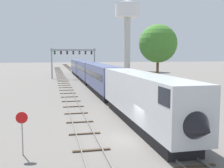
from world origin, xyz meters
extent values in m
plane|color=slate|center=(0.00, 0.00, 0.00)|extent=(400.00, 400.00, 0.00)
cube|color=slate|center=(1.28, 60.00, 0.08)|extent=(0.07, 200.00, 0.16)
cube|color=slate|center=(2.72, 60.00, 0.08)|extent=(0.07, 200.00, 0.16)
cube|color=#473828|center=(2.00, -6.00, 0.05)|extent=(2.60, 0.24, 0.10)
cube|color=#473828|center=(2.00, -2.00, 0.05)|extent=(2.60, 0.24, 0.10)
cube|color=#473828|center=(2.00, 2.00, 0.05)|extent=(2.60, 0.24, 0.10)
cube|color=#473828|center=(2.00, 6.00, 0.05)|extent=(2.60, 0.24, 0.10)
cube|color=#473828|center=(2.00, 10.00, 0.05)|extent=(2.60, 0.24, 0.10)
cube|color=#473828|center=(2.00, 14.00, 0.05)|extent=(2.60, 0.24, 0.10)
cube|color=#473828|center=(2.00, 18.00, 0.05)|extent=(2.60, 0.24, 0.10)
cube|color=#473828|center=(2.00, 22.00, 0.05)|extent=(2.60, 0.24, 0.10)
cube|color=#473828|center=(2.00, 26.00, 0.05)|extent=(2.60, 0.24, 0.10)
cube|color=#473828|center=(2.00, 30.00, 0.05)|extent=(2.60, 0.24, 0.10)
cube|color=#473828|center=(2.00, 34.00, 0.05)|extent=(2.60, 0.24, 0.10)
cube|color=#473828|center=(2.00, 38.00, 0.05)|extent=(2.60, 0.24, 0.10)
cube|color=#473828|center=(2.00, 42.00, 0.05)|extent=(2.60, 0.24, 0.10)
cube|color=#473828|center=(2.00, 46.00, 0.05)|extent=(2.60, 0.24, 0.10)
cube|color=#473828|center=(2.00, 50.00, 0.05)|extent=(2.60, 0.24, 0.10)
cube|color=#473828|center=(2.00, 54.00, 0.05)|extent=(2.60, 0.24, 0.10)
cube|color=#473828|center=(2.00, 58.00, 0.05)|extent=(2.60, 0.24, 0.10)
cube|color=#473828|center=(2.00, 62.00, 0.05)|extent=(2.60, 0.24, 0.10)
cube|color=#473828|center=(2.00, 66.00, 0.05)|extent=(2.60, 0.24, 0.10)
cube|color=#473828|center=(2.00, 70.00, 0.05)|extent=(2.60, 0.24, 0.10)
cube|color=#473828|center=(2.00, 74.00, 0.05)|extent=(2.60, 0.24, 0.10)
cube|color=#473828|center=(2.00, 78.00, 0.05)|extent=(2.60, 0.24, 0.10)
cube|color=#473828|center=(2.00, 82.00, 0.05)|extent=(2.60, 0.24, 0.10)
cube|color=#473828|center=(2.00, 86.00, 0.05)|extent=(2.60, 0.24, 0.10)
cube|color=#473828|center=(2.00, 90.00, 0.05)|extent=(2.60, 0.24, 0.10)
cube|color=#473828|center=(2.00, 94.00, 0.05)|extent=(2.60, 0.24, 0.10)
cube|color=#473828|center=(2.00, 98.00, 0.05)|extent=(2.60, 0.24, 0.10)
cube|color=#473828|center=(2.00, 102.00, 0.05)|extent=(2.60, 0.24, 0.10)
cube|color=#473828|center=(2.00, 106.00, 0.05)|extent=(2.60, 0.24, 0.10)
cube|color=#473828|center=(2.00, 110.00, 0.05)|extent=(2.60, 0.24, 0.10)
cube|color=#473828|center=(2.00, 114.00, 0.05)|extent=(2.60, 0.24, 0.10)
cube|color=#473828|center=(2.00, 118.00, 0.05)|extent=(2.60, 0.24, 0.10)
cube|color=#473828|center=(2.00, 122.00, 0.05)|extent=(2.60, 0.24, 0.10)
cube|color=#473828|center=(2.00, 126.00, 0.05)|extent=(2.60, 0.24, 0.10)
cube|color=#473828|center=(2.00, 130.00, 0.05)|extent=(2.60, 0.24, 0.10)
cube|color=#473828|center=(2.00, 134.00, 0.05)|extent=(2.60, 0.24, 0.10)
cube|color=#473828|center=(2.00, 138.00, 0.05)|extent=(2.60, 0.24, 0.10)
cube|color=#473828|center=(2.00, 142.00, 0.05)|extent=(2.60, 0.24, 0.10)
cube|color=#473828|center=(2.00, 146.00, 0.05)|extent=(2.60, 0.24, 0.10)
cube|color=#473828|center=(2.00, 150.00, 0.05)|extent=(2.60, 0.24, 0.10)
cube|color=#473828|center=(2.00, 154.00, 0.05)|extent=(2.60, 0.24, 0.10)
cube|color=#473828|center=(2.00, 158.00, 0.05)|extent=(2.60, 0.24, 0.10)
cube|color=slate|center=(-4.22, 40.00, 0.08)|extent=(0.07, 160.00, 0.16)
cube|color=slate|center=(-2.78, 40.00, 0.08)|extent=(0.07, 160.00, 0.16)
cube|color=#473828|center=(-3.50, -2.00, 0.05)|extent=(2.60, 0.24, 0.10)
cube|color=#473828|center=(-3.50, 2.00, 0.05)|extent=(2.60, 0.24, 0.10)
cube|color=#473828|center=(-3.50, 6.00, 0.05)|extent=(2.60, 0.24, 0.10)
cube|color=#473828|center=(-3.50, 10.00, 0.05)|extent=(2.60, 0.24, 0.10)
cube|color=#473828|center=(-3.50, 14.00, 0.05)|extent=(2.60, 0.24, 0.10)
cube|color=#473828|center=(-3.50, 18.00, 0.05)|extent=(2.60, 0.24, 0.10)
cube|color=#473828|center=(-3.50, 22.00, 0.05)|extent=(2.60, 0.24, 0.10)
cube|color=#473828|center=(-3.50, 26.00, 0.05)|extent=(2.60, 0.24, 0.10)
cube|color=#473828|center=(-3.50, 30.00, 0.05)|extent=(2.60, 0.24, 0.10)
cube|color=#473828|center=(-3.50, 34.00, 0.05)|extent=(2.60, 0.24, 0.10)
cube|color=#473828|center=(-3.50, 38.00, 0.05)|extent=(2.60, 0.24, 0.10)
cube|color=#473828|center=(-3.50, 42.00, 0.05)|extent=(2.60, 0.24, 0.10)
cube|color=#473828|center=(-3.50, 46.00, 0.05)|extent=(2.60, 0.24, 0.10)
cube|color=#473828|center=(-3.50, 50.00, 0.05)|extent=(2.60, 0.24, 0.10)
cube|color=#473828|center=(-3.50, 54.00, 0.05)|extent=(2.60, 0.24, 0.10)
cube|color=#473828|center=(-3.50, 58.00, 0.05)|extent=(2.60, 0.24, 0.10)
cube|color=#473828|center=(-3.50, 62.00, 0.05)|extent=(2.60, 0.24, 0.10)
cube|color=#473828|center=(-3.50, 66.00, 0.05)|extent=(2.60, 0.24, 0.10)
cube|color=#473828|center=(-3.50, 70.00, 0.05)|extent=(2.60, 0.24, 0.10)
cube|color=#473828|center=(-3.50, 74.00, 0.05)|extent=(2.60, 0.24, 0.10)
cube|color=#473828|center=(-3.50, 78.00, 0.05)|extent=(2.60, 0.24, 0.10)
cube|color=#473828|center=(-3.50, 82.00, 0.05)|extent=(2.60, 0.24, 0.10)
cube|color=#473828|center=(-3.50, 86.00, 0.05)|extent=(2.60, 0.24, 0.10)
cube|color=#473828|center=(-3.50, 90.00, 0.05)|extent=(2.60, 0.24, 0.10)
cube|color=#473828|center=(-3.50, 94.00, 0.05)|extent=(2.60, 0.24, 0.10)
cube|color=#473828|center=(-3.50, 98.00, 0.05)|extent=(2.60, 0.24, 0.10)
cube|color=#473828|center=(-3.50, 102.00, 0.05)|extent=(2.60, 0.24, 0.10)
cube|color=#473828|center=(-3.50, 106.00, 0.05)|extent=(2.60, 0.24, 0.10)
cube|color=#473828|center=(-3.50, 110.00, 0.05)|extent=(2.60, 0.24, 0.10)
cube|color=#473828|center=(-3.50, 114.00, 0.05)|extent=(2.60, 0.24, 0.10)
cube|color=#473828|center=(-3.50, 118.00, 0.05)|extent=(2.60, 0.24, 0.10)
cube|color=silver|center=(2.00, 3.85, 2.90)|extent=(3.00, 19.69, 3.80)
cone|color=black|center=(2.00, -6.20, 2.50)|extent=(2.88, 2.60, 2.88)
cube|color=black|center=(2.00, -4.80, 4.04)|extent=(3.04, 1.80, 1.10)
cube|color=black|center=(2.00, 3.85, 0.50)|extent=(2.52, 17.72, 1.00)
cube|color=#4C5684|center=(2.00, 24.54, 2.90)|extent=(3.00, 19.69, 3.80)
cube|color=black|center=(2.00, 24.54, 3.30)|extent=(3.04, 18.12, 0.90)
cube|color=black|center=(2.00, 24.54, 0.50)|extent=(2.52, 17.72, 1.00)
cube|color=#4C5684|center=(2.00, 45.23, 2.90)|extent=(3.00, 19.69, 3.80)
cube|color=black|center=(2.00, 45.23, 3.30)|extent=(3.04, 18.12, 0.90)
cube|color=black|center=(2.00, 45.23, 0.50)|extent=(2.52, 17.72, 1.00)
cube|color=#4C5684|center=(2.00, 65.92, 2.90)|extent=(3.00, 19.69, 3.80)
cube|color=black|center=(2.00, 65.92, 3.30)|extent=(3.04, 18.12, 0.90)
cube|color=black|center=(2.00, 65.92, 0.50)|extent=(2.52, 17.72, 1.00)
cylinder|color=#999BA0|center=(-6.00, 54.90, 4.12)|extent=(0.36, 0.36, 8.25)
cylinder|color=#999BA0|center=(5.50, 54.90, 4.12)|extent=(0.36, 0.36, 8.25)
cube|color=#999BA0|center=(-0.25, 54.90, 7.65)|extent=(12.10, 0.36, 0.50)
cube|color=black|center=(-5.18, 54.95, 6.95)|extent=(0.44, 0.32, 0.90)
sphere|color=green|center=(-5.18, 54.76, 6.95)|extent=(0.28, 0.28, 0.28)
cube|color=black|center=(-3.54, 54.95, 6.95)|extent=(0.44, 0.32, 0.90)
sphere|color=red|center=(-3.54, 54.76, 6.95)|extent=(0.28, 0.28, 0.28)
cube|color=black|center=(-1.89, 54.95, 6.95)|extent=(0.44, 0.32, 0.90)
sphere|color=red|center=(-1.89, 54.76, 6.95)|extent=(0.28, 0.28, 0.28)
cube|color=black|center=(-0.25, 54.95, 6.95)|extent=(0.44, 0.32, 0.90)
sphere|color=green|center=(-0.25, 54.76, 6.95)|extent=(0.28, 0.28, 0.28)
cube|color=black|center=(1.39, 54.95, 6.95)|extent=(0.44, 0.32, 0.90)
sphere|color=yellow|center=(1.39, 54.76, 6.95)|extent=(0.28, 0.28, 0.28)
cube|color=black|center=(3.04, 54.95, 6.95)|extent=(0.44, 0.32, 0.90)
sphere|color=green|center=(3.04, 54.76, 6.95)|extent=(0.28, 0.28, 0.28)
cube|color=black|center=(4.68, 54.95, 6.95)|extent=(0.44, 0.32, 0.90)
sphere|color=red|center=(4.68, 54.76, 6.95)|extent=(0.28, 0.28, 0.28)
cylinder|color=beige|center=(24.06, 88.38, 10.64)|extent=(2.60, 2.60, 21.28)
cylinder|color=white|center=(24.06, 88.38, 23.96)|extent=(9.60, 9.60, 5.37)
cone|color=white|center=(24.06, 88.38, 27.25)|extent=(9.80, 9.80, 1.20)
cylinder|color=gray|center=(-8.00, -1.80, 1.10)|extent=(0.08, 0.08, 2.20)
cylinder|color=red|center=(-8.00, -1.82, 2.50)|extent=(0.76, 0.03, 0.76)
cylinder|color=brown|center=(16.68, 36.76, 2.97)|extent=(0.56, 0.56, 5.94)
sphere|color=#427F2D|center=(16.68, 36.76, 8.86)|extent=(8.33, 8.33, 8.33)
camera|label=1|loc=(-6.03, -20.03, 6.59)|focal=44.10mm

